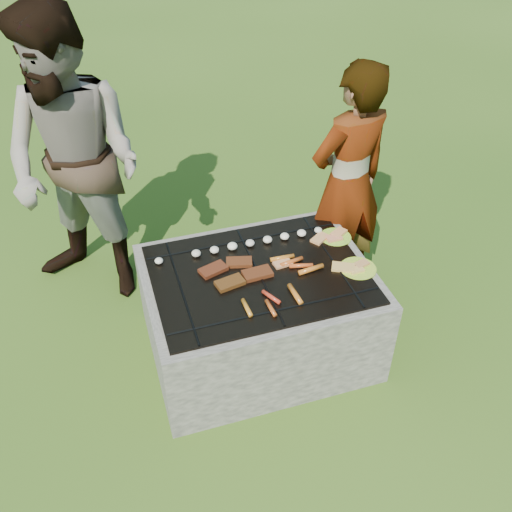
{
  "coord_description": "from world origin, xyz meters",
  "views": [
    {
      "loc": [
        -0.77,
        -2.36,
        2.71
      ],
      "look_at": [
        0.0,
        0.05,
        0.7
      ],
      "focal_mm": 40.0,
      "sensor_mm": 36.0,
      "label": 1
    }
  ],
  "objects_px": {
    "plate_far": "(336,237)",
    "cook": "(348,184)",
    "bystander": "(76,166)",
    "fire_pit": "(258,315)",
    "plate_near": "(358,269)"
  },
  "relations": [
    {
      "from": "plate_far",
      "to": "cook",
      "type": "height_order",
      "value": "cook"
    },
    {
      "from": "plate_far",
      "to": "bystander",
      "type": "bearing_deg",
      "value": 153.25
    },
    {
      "from": "fire_pit",
      "to": "plate_near",
      "type": "xyz_separation_m",
      "value": [
        0.56,
        -0.13,
        0.33
      ]
    },
    {
      "from": "plate_far",
      "to": "fire_pit",
      "type": "bearing_deg",
      "value": -161.42
    },
    {
      "from": "plate_near",
      "to": "bystander",
      "type": "bearing_deg",
      "value": 144.07
    },
    {
      "from": "plate_far",
      "to": "bystander",
      "type": "relative_size",
      "value": 0.11
    },
    {
      "from": "plate_near",
      "to": "plate_far",
      "type": "bearing_deg",
      "value": 89.81
    },
    {
      "from": "fire_pit",
      "to": "bystander",
      "type": "relative_size",
      "value": 0.68
    },
    {
      "from": "plate_far",
      "to": "cook",
      "type": "relative_size",
      "value": 0.13
    },
    {
      "from": "fire_pit",
      "to": "cook",
      "type": "distance_m",
      "value": 1.02
    },
    {
      "from": "fire_pit",
      "to": "plate_near",
      "type": "distance_m",
      "value": 0.66
    },
    {
      "from": "cook",
      "to": "bystander",
      "type": "bearing_deg",
      "value": -29.06
    },
    {
      "from": "plate_near",
      "to": "bystander",
      "type": "distance_m",
      "value": 1.83
    },
    {
      "from": "plate_far",
      "to": "bystander",
      "type": "height_order",
      "value": "bystander"
    },
    {
      "from": "fire_pit",
      "to": "cook",
      "type": "xyz_separation_m",
      "value": [
        0.75,
        0.45,
        0.52
      ]
    }
  ]
}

